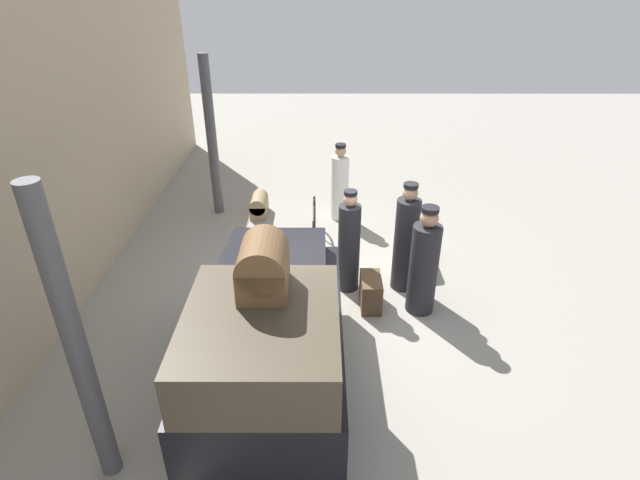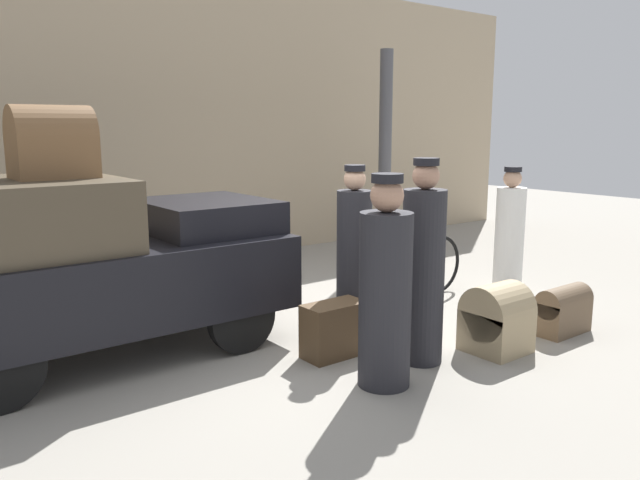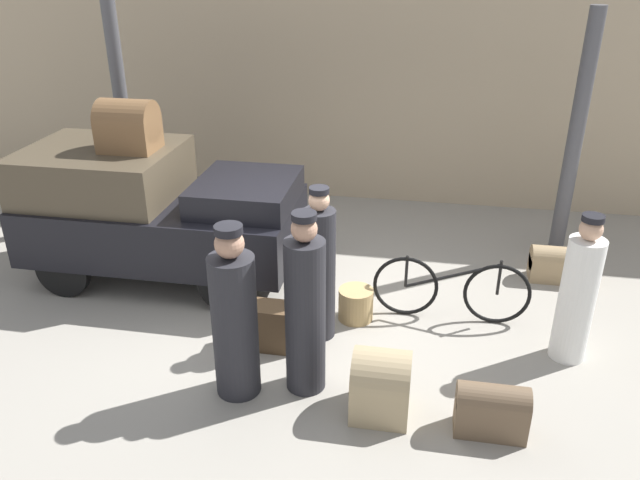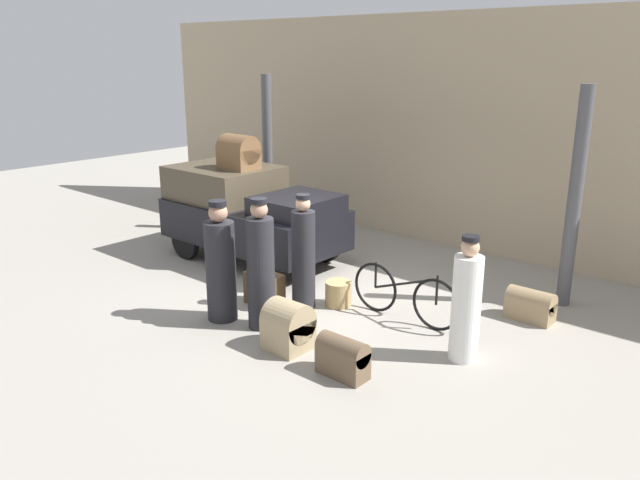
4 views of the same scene
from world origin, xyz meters
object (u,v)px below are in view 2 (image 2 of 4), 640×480
bicycle (411,269)px  trunk_wicker_pale (563,309)px  trunk_barrel_dark (417,253)px  wicker_basket (355,303)px  porter_with_bicycle (385,292)px  conductor_in_dark_uniform (423,270)px  trunk_on_truck_roof (52,144)px  trunk_umber_medium (497,319)px  truck (86,260)px  suitcase_small_leather (334,330)px  porter_lifting_near_truck (354,259)px  porter_standing_middle (509,236)px

bicycle → trunk_wicker_pale: bearing=-79.3°
trunk_barrel_dark → wicker_basket: bearing=-150.2°
porter_with_bicycle → wicker_basket: bearing=57.0°
conductor_in_dark_uniform → trunk_on_truck_roof: bearing=142.6°
trunk_umber_medium → trunk_on_truck_roof: size_ratio=1.00×
truck → trunk_wicker_pale: 4.80m
suitcase_small_leather → trunk_wicker_pale: (2.31, -0.95, 0.00)m
suitcase_small_leather → bicycle: bearing=25.1°
trunk_barrel_dark → trunk_wicker_pale: 3.25m
truck → suitcase_small_leather: size_ratio=5.61×
trunk_barrel_dark → conductor_in_dark_uniform: bearing=-135.8°
porter_lifting_near_truck → suitcase_small_leather: bearing=-147.4°
wicker_basket → trunk_wicker_pale: (1.43, -1.67, 0.07)m
bicycle → porter_with_bicycle: 2.69m
porter_lifting_near_truck → trunk_on_truck_roof: 3.01m
porter_standing_middle → trunk_on_truck_roof: 5.48m
porter_standing_middle → suitcase_small_leather: size_ratio=2.70×
bicycle → suitcase_small_leather: size_ratio=2.97×
bicycle → porter_with_bicycle: porter_with_bicycle is taller
wicker_basket → trunk_on_truck_roof: 3.50m
trunk_umber_medium → trunk_wicker_pale: trunk_umber_medium is taller
bicycle → suitcase_small_leather: (-1.96, -0.92, -0.13)m
trunk_wicker_pale → conductor_in_dark_uniform: bearing=168.4°
truck → bicycle: truck is taller
truck → conductor_in_dark_uniform: 3.10m
porter_lifting_near_truck → trunk_on_truck_roof: trunk_on_truck_roof is taller
trunk_wicker_pale → suitcase_small_leather: bearing=157.7°
bicycle → trunk_umber_medium: 1.88m
porter_standing_middle → trunk_barrel_dark: size_ratio=2.45×
porter_with_bicycle → porter_lifting_near_truck: size_ratio=1.01×
trunk_on_truck_roof → wicker_basket: bearing=-13.0°
wicker_basket → trunk_on_truck_roof: size_ratio=0.61×
porter_lifting_near_truck → wicker_basket: bearing=47.2°
porter_lifting_near_truck → trunk_wicker_pale: 2.27m
wicker_basket → conductor_in_dark_uniform: (-0.33, -1.31, 0.67)m
truck → trunk_barrel_dark: 5.27m
conductor_in_dark_uniform → porter_lifting_near_truck: (-0.03, 0.92, -0.05)m
trunk_barrel_dark → suitcase_small_leather: bearing=-147.5°
porter_lifting_near_truck → trunk_umber_medium: (0.80, -1.18, -0.50)m
truck → suitcase_small_leather: truck is taller
bicycle → suitcase_small_leather: bicycle is taller
bicycle → porter_standing_middle: porter_standing_middle is taller
truck → trunk_barrel_dark: (5.17, 0.73, -0.70)m
trunk_barrel_dark → trunk_umber_medium: (-2.03, -2.98, 0.09)m
porter_with_bicycle → trunk_on_truck_roof: 3.15m
bicycle → conductor_in_dark_uniform: conductor_in_dark_uniform is taller
bicycle → trunk_barrel_dark: 1.85m
porter_lifting_near_truck → suitcase_small_leather: size_ratio=2.91×
trunk_umber_medium → wicker_basket: bearing=105.4°
porter_with_bicycle → conductor_in_dark_uniform: size_ratio=0.95×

